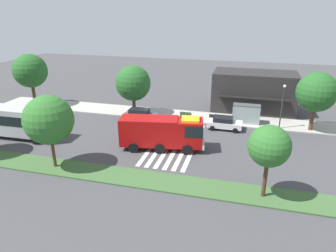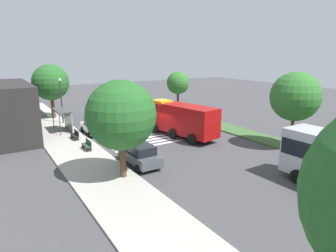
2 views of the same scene
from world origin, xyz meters
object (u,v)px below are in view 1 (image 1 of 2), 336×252
Objects in this scene: parked_car_west at (140,115)px; street_lamp at (282,103)px; bench_west_of_shelter at (186,115)px; transit_bus at (13,120)px; bus_stop_shelter at (246,111)px; fire_truck at (164,131)px; bench_near_shelter at (215,117)px; parked_car_mid at (224,123)px; median_tree_center at (269,146)px; sidewalk_tree_center at (317,92)px; sidewalk_tree_far_west at (30,71)px; median_tree_west at (49,120)px; sidewalk_tree_west at (133,83)px.

street_lamp is at bearing 5.94° from parked_car_west.
bench_west_of_shelter is 12.60m from street_lamp.
bus_stop_shelter is (26.40, 11.42, -0.27)m from transit_bus.
parked_car_west is 14.04m from bus_stop_shelter.
fire_truck is 2.03× the size of parked_car_west.
bus_stop_shelter is 4.20m from bench_near_shelter.
median_tree_center reaches higher than parked_car_mid.
fire_truck reaches higher than parked_car_mid.
sidewalk_tree_center is at bearing -163.10° from transit_bus.
bench_near_shelter is at bearing 0.61° from sidewalk_tree_far_west.
transit_bus is 6.58× the size of bench_west_of_shelter.
bench_near_shelter is at bearing 0.00° from bench_west_of_shelter.
transit_bus is at bearing 149.31° from median_tree_west.
bus_stop_shelter reaches higher than bench_west_of_shelter.
fire_truck is 12.55m from median_tree_center.
sidewalk_tree_west is 0.99× the size of median_tree_west.
street_lamp is at bearing -173.87° from sidewalk_tree_center.
sidewalk_tree_far_west is (-23.64, 9.71, 3.52)m from fire_truck.
sidewalk_tree_far_west reaches higher than median_tree_west.
sidewalk_tree_west reaches higher than bench_west_of_shelter.
fire_truck is at bearing -53.87° from parked_car_west.
sidewalk_tree_west is at bearing 180.00° from sidewalk_tree_center.
median_tree_west is (-25.32, -16.49, -0.09)m from sidewalk_tree_center.
bench_west_of_shelter is at bearing 179.79° from bus_stop_shelter.
parked_car_mid is 3.71m from bus_stop_shelter.
sidewalk_tree_west is 23.99m from median_tree_center.
parked_car_west is 2.87× the size of bench_near_shelter.
bench_west_of_shelter is (18.36, 11.44, -1.57)m from transit_bus.
bench_near_shelter is at bearing 14.55° from parked_car_west.
median_tree_west is (-3.60, -14.29, 4.00)m from parked_car_west.
bench_near_shelter is at bearing 121.02° from parked_car_mid.
transit_bus is 21.69m from bench_west_of_shelter.
sidewalk_tree_center is (21.71, 2.20, 4.09)m from parked_car_west.
sidewalk_tree_far_west reaches higher than bus_stop_shelter.
transit_bus is at bearing -160.65° from street_lamp.
sidewalk_tree_west is (-19.72, 0.40, 1.15)m from street_lamp.
median_tree_west is at bearing -119.09° from bench_west_of_shelter.
median_tree_west is at bearing -96.46° from sidewalk_tree_west.
fire_truck is 1.28× the size of sidewalk_tree_center.
median_tree_center is at bearing 0.00° from median_tree_west.
fire_truck is 1.32× the size of median_tree_west.
parked_car_mid is at bearing -168.16° from sidewalk_tree_center.
sidewalk_tree_center reaches higher than parked_car_west.
bench_west_of_shelter is at bearing -149.14° from transit_bus.
median_tree_west is (-1.87, -16.49, 0.25)m from sidewalk_tree_west.
street_lamp is 26.97m from median_tree_west.
parked_car_west is 10.11m from bench_near_shelter.
sidewalk_tree_center reaches higher than median_tree_west.
sidewalk_tree_far_west is 39.93m from sidewalk_tree_center.
sidewalk_tree_west is at bearing 116.62° from fire_truck.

